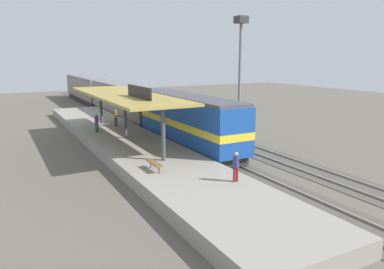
# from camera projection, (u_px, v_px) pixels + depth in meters

# --- Properties ---
(ground_plane) EXTENTS (120.00, 120.00, 0.00)m
(ground_plane) POSITION_uv_depth(u_px,v_px,m) (193.00, 140.00, 34.78)
(ground_plane) COLOR #5B564C
(track_near) EXTENTS (3.20, 110.00, 0.16)m
(track_near) POSITION_uv_depth(u_px,v_px,m) (174.00, 142.00, 33.84)
(track_near) COLOR #4E4941
(track_near) RESTS_ON ground
(track_far) EXTENTS (3.20, 110.00, 0.16)m
(track_far) POSITION_uv_depth(u_px,v_px,m) (216.00, 137.00, 35.98)
(track_far) COLOR #4E4941
(track_far) RESTS_ON ground
(platform) EXTENTS (6.00, 44.00, 0.90)m
(platform) POSITION_uv_depth(u_px,v_px,m) (126.00, 143.00, 31.61)
(platform) COLOR gray
(platform) RESTS_ON ground
(station_canopy) EXTENTS (5.20, 18.00, 4.70)m
(station_canopy) POSITION_uv_depth(u_px,v_px,m) (125.00, 96.00, 30.69)
(station_canopy) COLOR #47474C
(station_canopy) RESTS_ON platform
(platform_bench) EXTENTS (0.44, 1.70, 0.50)m
(platform_bench) POSITION_uv_depth(u_px,v_px,m) (155.00, 163.00, 22.33)
(platform_bench) COLOR #333338
(platform_bench) RESTS_ON platform
(locomotive) EXTENTS (2.93, 14.43, 4.44)m
(locomotive) POSITION_uv_depth(u_px,v_px,m) (188.00, 121.00, 30.86)
(locomotive) COLOR #28282D
(locomotive) RESTS_ON track_near
(passenger_carriage_front) EXTENTS (2.90, 20.00, 4.24)m
(passenger_carriage_front) POSITION_uv_depth(u_px,v_px,m) (123.00, 101.00, 46.38)
(passenger_carriage_front) COLOR #28282D
(passenger_carriage_front) RESTS_ON track_near
(passenger_carriage_rear) EXTENTS (2.90, 20.00, 4.24)m
(passenger_carriage_rear) POSITION_uv_depth(u_px,v_px,m) (86.00, 89.00, 64.28)
(passenger_carriage_rear) COLOR #28282D
(passenger_carriage_rear) RESTS_ON track_near
(freight_car) EXTENTS (2.80, 12.00, 3.54)m
(freight_car) POSITION_uv_depth(u_px,v_px,m) (188.00, 110.00, 40.73)
(freight_car) COLOR #28282D
(freight_car) RESTS_ON track_far
(light_mast) EXTENTS (1.10, 1.10, 11.70)m
(light_mast) POSITION_uv_depth(u_px,v_px,m) (240.00, 50.00, 36.36)
(light_mast) COLOR slate
(light_mast) RESTS_ON ground
(person_waiting) EXTENTS (0.34, 0.34, 1.71)m
(person_waiting) POSITION_uv_depth(u_px,v_px,m) (116.00, 117.00, 36.68)
(person_waiting) COLOR #4C4C51
(person_waiting) RESTS_ON platform
(person_walking) EXTENTS (0.34, 0.34, 1.71)m
(person_walking) POSITION_uv_depth(u_px,v_px,m) (236.00, 165.00, 20.20)
(person_walking) COLOR maroon
(person_walking) RESTS_ON platform
(person_boarding) EXTENTS (0.34, 0.34, 1.71)m
(person_boarding) POSITION_uv_depth(u_px,v_px,m) (97.00, 122.00, 33.73)
(person_boarding) COLOR #23603D
(person_boarding) RESTS_ON platform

